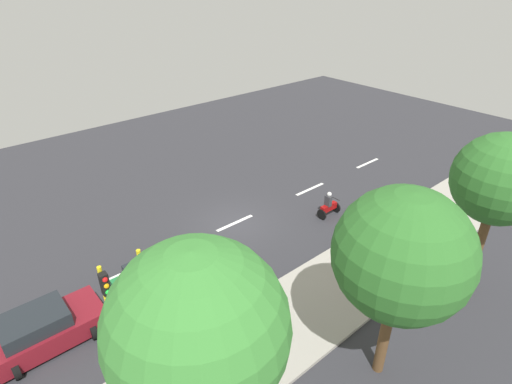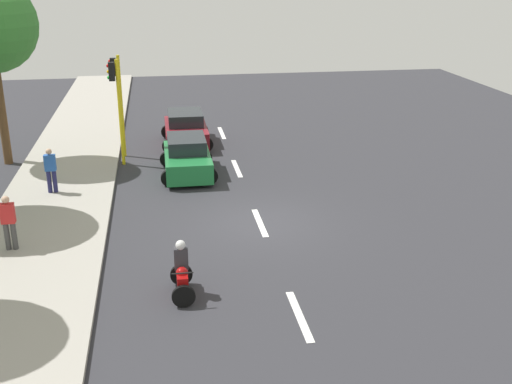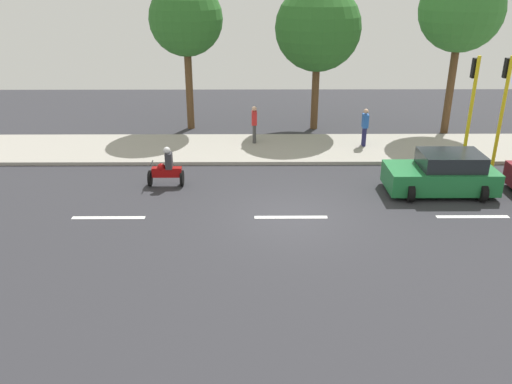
% 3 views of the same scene
% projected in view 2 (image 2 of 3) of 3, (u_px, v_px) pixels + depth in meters
% --- Properties ---
extents(ground_plane, '(40.00, 60.00, 0.10)m').
position_uv_depth(ground_plane, '(260.00, 224.00, 21.10)').
color(ground_plane, '#2D2D33').
extents(sidewalk, '(4.00, 60.00, 0.15)m').
position_uv_depth(sidewalk, '(43.00, 234.00, 20.03)').
color(sidewalk, '#9E998E').
rests_on(sidewalk, ground).
extents(lane_stripe_far_north, '(0.20, 2.40, 0.01)m').
position_uv_depth(lane_stripe_far_north, '(222.00, 133.00, 32.22)').
color(lane_stripe_far_north, white).
rests_on(lane_stripe_far_north, ground).
extents(lane_stripe_north, '(0.20, 2.40, 0.01)m').
position_uv_depth(lane_stripe_north, '(237.00, 168.00, 26.65)').
color(lane_stripe_north, white).
rests_on(lane_stripe_north, ground).
extents(lane_stripe_mid, '(0.20, 2.40, 0.01)m').
position_uv_depth(lane_stripe_mid, '(260.00, 223.00, 21.08)').
color(lane_stripe_mid, white).
rests_on(lane_stripe_mid, ground).
extents(lane_stripe_south, '(0.20, 2.40, 0.01)m').
position_uv_depth(lane_stripe_south, '(299.00, 316.00, 15.52)').
color(lane_stripe_south, white).
rests_on(lane_stripe_south, ground).
extents(car_maroon, '(2.34, 3.98, 1.52)m').
position_uv_depth(car_maroon, '(186.00, 129.00, 30.07)').
color(car_maroon, maroon).
rests_on(car_maroon, ground).
extents(car_green, '(2.23, 3.85, 1.52)m').
position_uv_depth(car_green, '(187.00, 158.00, 25.73)').
color(car_green, '#1E7238').
rests_on(car_green, ground).
extents(motorcycle, '(0.60, 1.30, 1.53)m').
position_uv_depth(motorcycle, '(182.00, 273.00, 16.30)').
color(motorcycle, black).
rests_on(motorcycle, ground).
extents(pedestrian_near_signal, '(0.40, 0.24, 1.69)m').
position_uv_depth(pedestrian_near_signal, '(8.00, 221.00, 18.49)').
color(pedestrian_near_signal, '#3F3F3F').
rests_on(pedestrian_near_signal, sidewalk).
extents(pedestrian_by_tree, '(0.40, 0.24, 1.69)m').
position_uv_depth(pedestrian_by_tree, '(51.00, 169.00, 23.16)').
color(pedestrian_by_tree, '#1E1E4C').
rests_on(pedestrian_by_tree, sidewalk).
extents(traffic_light_corner, '(0.49, 0.24, 4.50)m').
position_uv_depth(traffic_light_corner, '(117.00, 97.00, 26.22)').
color(traffic_light_corner, yellow).
rests_on(traffic_light_corner, ground).
extents(traffic_light_midblock, '(0.49, 0.24, 4.50)m').
position_uv_depth(traffic_light_midblock, '(118.00, 92.00, 27.38)').
color(traffic_light_midblock, yellow).
rests_on(traffic_light_midblock, ground).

